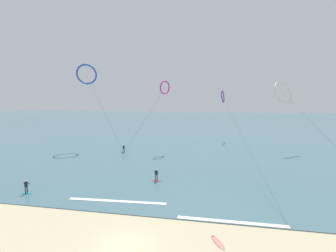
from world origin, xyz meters
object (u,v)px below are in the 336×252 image
(surfer_emerald, at_px, (124,149))
(kite_violet, at_px, (223,96))
(surfer_crimson, at_px, (156,176))
(kite_ivory, at_px, (283,93))
(surfer_teal, at_px, (26,188))
(kite_cobalt, at_px, (87,74))
(kite_magenta, at_px, (165,88))
(surfboard_spare, at_px, (218,242))

(surfer_emerald, bearing_deg, kite_violet, -153.37)
(surfer_crimson, bearing_deg, kite_ivory, -155.95)
(surfer_emerald, bearing_deg, surfer_teal, 64.46)
(surfer_crimson, bearing_deg, surfer_emerald, -76.57)
(kite_ivory, distance_m, kite_violet, 16.77)
(surfer_teal, xyz_separation_m, kite_violet, (26.30, 42.48, 11.76))
(kite_cobalt, xyz_separation_m, kite_violet, (33.19, 15.43, -5.10))
(kite_ivory, relative_size, kite_magenta, 2.07)
(surfer_teal, relative_size, kite_violet, 0.04)
(kite_violet, distance_m, kite_magenta, 21.01)
(kite_violet, relative_size, surfboard_spare, 24.30)
(kite_cobalt, height_order, kite_magenta, kite_cobalt)
(surfer_emerald, height_order, surfer_teal, same)
(kite_cobalt, height_order, kite_violet, kite_cobalt)
(kite_cobalt, bearing_deg, kite_magenta, 165.17)
(surfer_emerald, xyz_separation_m, kite_magenta, (8.32, 4.71, 13.51))
(surfboard_spare, bearing_deg, surfer_emerald, 123.98)
(kite_magenta, bearing_deg, kite_cobalt, -56.57)
(surfer_emerald, distance_m, kite_cobalt, 20.61)
(surfboard_spare, bearing_deg, kite_magenta, 107.70)
(kite_cobalt, bearing_deg, kite_violet, -169.62)
(surfer_teal, relative_size, surfboard_spare, 0.89)
(surfer_crimson, height_order, kite_magenta, kite_magenta)
(surfer_teal, height_order, kite_violet, kite_violet)
(surfer_teal, bearing_deg, kite_violet, 147.36)
(surfer_teal, height_order, kite_ivory, kite_ivory)
(kite_cobalt, xyz_separation_m, kite_magenta, (19.14, -0.10, -3.35))
(surfer_teal, bearing_deg, surfer_crimson, 113.75)
(surfer_emerald, xyz_separation_m, kite_ivory, (34.75, 8.93, 12.39))
(surfer_teal, bearing_deg, kite_ivory, 128.00)
(surfer_teal, bearing_deg, kite_magenta, 154.68)
(kite_magenta, bearing_deg, surfboard_spare, 51.41)
(surfer_teal, bearing_deg, kite_cobalt, -166.58)
(kite_ivory, distance_m, kite_magenta, 26.79)
(surfer_crimson, bearing_deg, surfboard_spare, 101.18)
(surfer_emerald, xyz_separation_m, kite_violet, (22.37, 20.24, 11.76))
(kite_cobalt, bearing_deg, surfer_teal, 89.75)
(kite_magenta, distance_m, surfboard_spare, 36.88)
(kite_ivory, xyz_separation_m, surfboard_spare, (-16.09, -36.61, -13.17))
(surfer_teal, bearing_deg, surfboard_spare, 75.59)
(kite_cobalt, bearing_deg, surfer_crimson, 122.31)
(kite_cobalt, distance_m, kite_magenta, 19.44)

